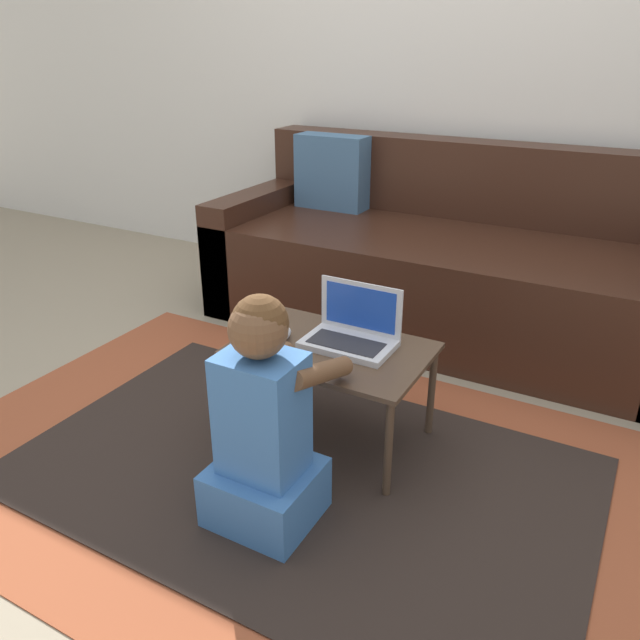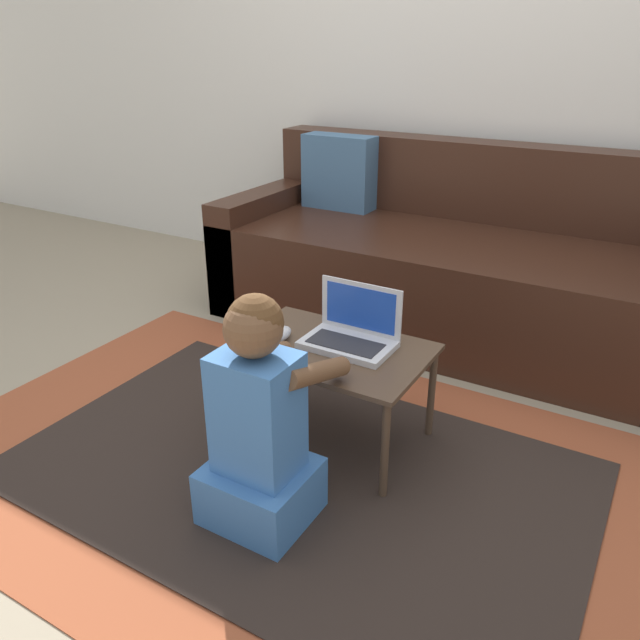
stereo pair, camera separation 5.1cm
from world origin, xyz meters
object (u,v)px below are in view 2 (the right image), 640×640
laptop_desk (331,357)px  person_seated (260,426)px  laptop (351,335)px  computer_mouse (278,335)px  couch (449,266)px

laptop_desk → person_seated: size_ratio=0.90×
laptop_desk → laptop: size_ratio=2.15×
computer_mouse → person_seated: 0.43m
laptop → person_seated: (-0.02, -0.47, -0.08)m
couch → person_seated: size_ratio=3.08×
laptop_desk → person_seated: person_seated is taller
laptop → person_seated: 0.48m
couch → computer_mouse: couch is taller
couch → person_seated: bearing=-89.5°
laptop → computer_mouse: laptop is taller
laptop → laptop_desk: bearing=-133.3°
computer_mouse → person_seated: bearing=-63.0°
laptop → person_seated: person_seated is taller
laptop → computer_mouse: (-0.22, -0.09, -0.01)m
laptop → person_seated: size_ratio=0.42×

